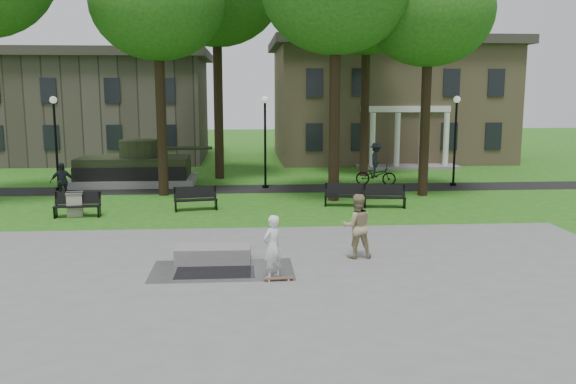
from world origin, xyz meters
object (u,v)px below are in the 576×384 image
at_px(concrete_block, 213,254).
at_px(friend_watching, 357,226).
at_px(skateboarder, 272,247).
at_px(trash_bin, 75,204).
at_px(park_bench_0, 78,204).
at_px(cyclist, 376,168).

relative_size(concrete_block, friend_watching, 1.13).
distance_m(skateboarder, trash_bin, 11.71).
xyz_separation_m(skateboarder, park_bench_0, (-7.40, 8.70, -0.36)).
relative_size(friend_watching, trash_bin, 2.04).
xyz_separation_m(cyclist, park_bench_0, (-13.71, -7.18, -0.41)).
height_order(park_bench_0, trash_bin, park_bench_0).
height_order(friend_watching, trash_bin, friend_watching).
relative_size(concrete_block, park_bench_0, 1.21).
bearing_deg(skateboarder, park_bench_0, -92.26).
height_order(friend_watching, park_bench_0, friend_watching).
distance_m(skateboarder, cyclist, 17.09).
relative_size(cyclist, trash_bin, 2.39).
xyz_separation_m(friend_watching, cyclist, (3.67, 14.03, -0.06)).
bearing_deg(cyclist, park_bench_0, 132.09).
height_order(cyclist, park_bench_0, cyclist).
height_order(concrete_block, park_bench_0, park_bench_0).
bearing_deg(skateboarder, trash_bin, -92.35).
height_order(skateboarder, park_bench_0, skateboarder).
distance_m(concrete_block, park_bench_0, 8.99).
bearing_deg(friend_watching, cyclist, -107.70).
distance_m(cyclist, park_bench_0, 15.48).
bearing_deg(skateboarder, cyclist, -154.31).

